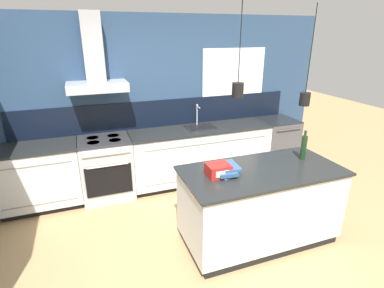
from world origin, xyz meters
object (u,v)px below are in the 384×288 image
at_px(bottle_on_island, 304,147).
at_px(book_stack, 225,169).
at_px(oven_range, 107,168).
at_px(dishwasher, 275,144).
at_px(red_supply_box, 218,170).

xyz_separation_m(bottle_on_island, book_stack, (-1.05, -0.03, -0.10)).
bearing_deg(oven_range, bottle_on_island, -35.71).
bearing_deg(bottle_on_island, book_stack, -178.22).
distance_m(oven_range, dishwasher, 2.94).
bearing_deg(dishwasher, red_supply_box, -139.36).
relative_size(dishwasher, red_supply_box, 3.80).
bearing_deg(red_supply_box, bottle_on_island, 3.14).
relative_size(bottle_on_island, book_stack, 1.00).
distance_m(dishwasher, bottle_on_island, 1.85).
xyz_separation_m(oven_range, dishwasher, (2.94, 0.00, -0.00)).
bearing_deg(red_supply_box, book_stack, 18.30).
relative_size(oven_range, book_stack, 2.58).
bearing_deg(oven_range, book_stack, -54.71).
relative_size(bottle_on_island, red_supply_box, 1.47).
distance_m(oven_range, book_stack, 2.02).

